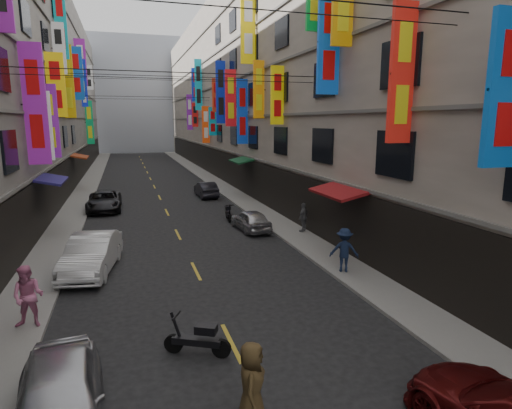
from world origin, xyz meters
TOP-DOWN VIEW (x-y plane):
  - sidewalk_left at (-6.00, 42.00)m, footprint 2.00×90.00m
  - sidewalk_right at (6.00, 42.00)m, footprint 2.00×90.00m
  - building_row_right at (11.99, 42.00)m, footprint 10.14×90.00m
  - haze_block at (0.00, 92.00)m, footprint 18.00×8.00m
  - shop_signage at (-0.20, 34.97)m, footprint 14.00×55.00m
  - street_awnings at (-1.26, 26.00)m, footprint 13.99×35.20m
  - overhead_cables at (0.00, 30.00)m, footprint 14.00×38.04m
  - lane_markings at (0.00, 39.00)m, footprint 0.12×80.20m
  - scooter_crossing at (-0.96, 11.64)m, footprint 1.65×0.97m
  - scooter_far_right at (3.40, 26.51)m, footprint 0.52×1.80m
  - car_left_near at (-4.00, 9.58)m, footprint 2.00×4.27m
  - car_left_mid at (-4.00, 19.11)m, footprint 2.38×4.84m
  - car_left_far at (-4.00, 31.83)m, footprint 2.23×4.75m
  - car_right_mid at (4.00, 23.70)m, footprint 1.71×3.60m
  - car_right_far at (3.61, 35.11)m, footprint 1.46×3.80m
  - pedestrian_lfar at (-5.40, 14.43)m, footprint 1.00×0.79m
  - pedestrian_rnear at (5.58, 15.94)m, footprint 1.28×1.04m
  - pedestrian_rfar at (6.54, 22.17)m, footprint 1.06×0.97m
  - pedestrian_crossing at (-0.38, 8.74)m, footprint 0.87×1.02m

SIDE VIEW (x-z plane):
  - lane_markings at x=0.00m, z-range 0.00..0.01m
  - sidewalk_left at x=-6.00m, z-range 0.00..0.12m
  - sidewalk_right at x=6.00m, z-range 0.00..0.12m
  - scooter_crossing at x=-0.96m, z-range -0.13..1.01m
  - scooter_far_right at x=3.40m, z-range -0.13..1.01m
  - car_right_mid at x=4.00m, z-range 0.00..1.19m
  - car_right_far at x=3.61m, z-range 0.00..1.24m
  - car_left_far at x=-4.00m, z-range 0.00..1.31m
  - car_left_near at x=-4.00m, z-range 0.00..1.41m
  - car_left_mid at x=-4.00m, z-range 0.00..1.53m
  - pedestrian_crossing at x=-0.38m, z-range 0.00..1.77m
  - pedestrian_rfar at x=6.54m, z-range 0.12..1.70m
  - pedestrian_rnear at x=5.58m, z-range 0.12..1.88m
  - pedestrian_lfar at x=-5.40m, z-range 0.12..1.96m
  - street_awnings at x=-1.26m, z-range 2.80..3.20m
  - overhead_cables at x=0.00m, z-range 8.18..9.42m
  - shop_signage at x=-0.20m, z-range 2.89..15.47m
  - building_row_right at x=11.99m, z-range -0.01..18.99m
  - haze_block at x=0.00m, z-range 0.00..22.00m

